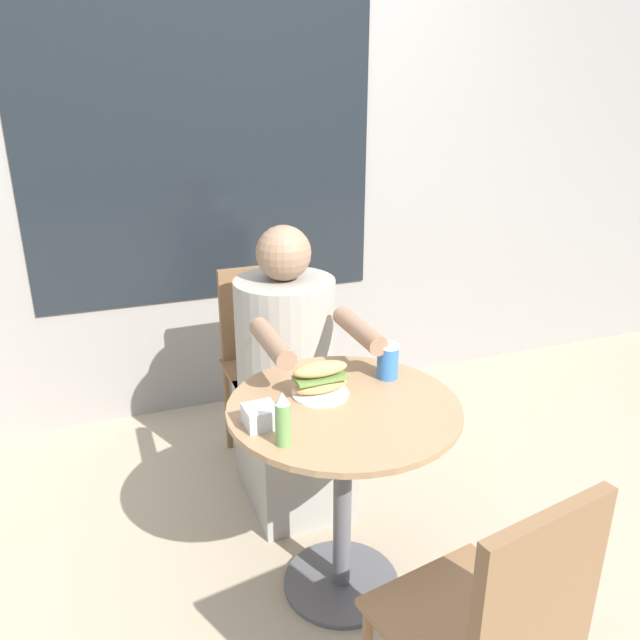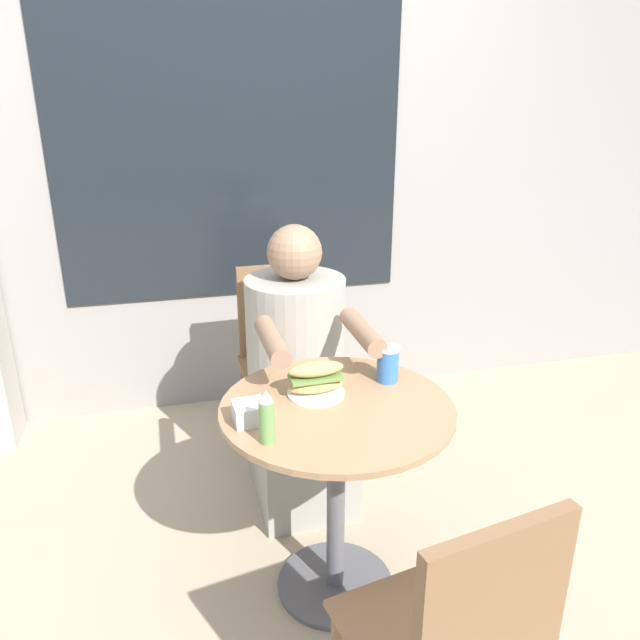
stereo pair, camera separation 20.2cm
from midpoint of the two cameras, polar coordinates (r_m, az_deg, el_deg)
The scene contains 10 objects.
ground_plane at distance 2.34m, azimuth 4.06°, elevation -23.12°, with size 8.00×8.00×0.00m, color tan.
storefront_wall at distance 3.13m, azimuth -4.05°, elevation 16.81°, with size 8.00×0.09×2.80m.
cafe_table at distance 2.01m, azimuth 4.44°, elevation -12.51°, with size 0.72×0.72×0.70m.
diner_chair at distance 2.79m, azimuth -1.54°, elevation -2.33°, with size 0.39×0.39×0.87m.
seated_diner at distance 2.50m, azimuth 0.31°, elevation -6.29°, with size 0.39×0.71×1.13m.
empty_chair_across at distance 1.53m, azimuth 16.87°, elevation -26.23°, with size 0.44×0.44×0.87m.
sandwich_on_plate at distance 1.95m, azimuth 2.58°, elevation -5.58°, with size 0.18×0.18×0.11m.
drink_cup at distance 2.06m, azimuth 9.01°, elevation -4.04°, with size 0.07×0.07×0.12m.
napkin_box at distance 1.81m, azimuth -3.31°, elevation -8.54°, with size 0.10×0.10×0.06m.
condiment_bottle at distance 1.70m, azimuth -1.48°, elevation -8.94°, with size 0.04×0.04×0.16m.
Camera 2 is at (-0.46, -1.62, 1.62)m, focal length 35.00 mm.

